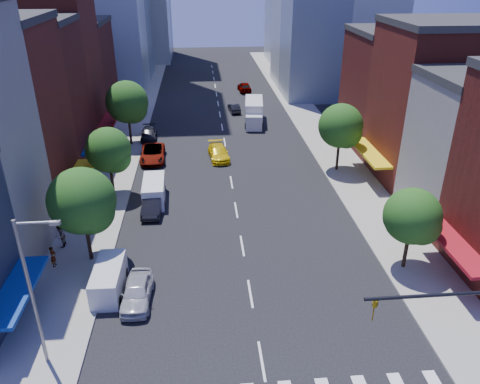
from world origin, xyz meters
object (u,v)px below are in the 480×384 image
(parked_car_third, at_px, (153,154))
(cargo_van_near, at_px, (109,280))
(parked_car_front, at_px, (137,292))
(taxi, at_px, (219,153))
(parked_car_second, at_px, (152,204))
(cargo_van_far, at_px, (154,191))
(traffic_car_oncoming, at_px, (234,108))
(pedestrian_near, at_px, (53,256))
(box_truck, at_px, (254,113))
(traffic_car_far, at_px, (244,87))
(parked_car_rear, at_px, (149,134))
(pedestrian_far, at_px, (60,236))

(parked_car_third, xyz_separation_m, cargo_van_near, (-1.06, -23.69, 0.16))
(parked_car_front, bearing_deg, parked_car_third, 93.92)
(taxi, bearing_deg, parked_car_front, -110.65)
(parked_car_second, distance_m, cargo_van_far, 2.04)
(parked_car_third, height_order, taxi, parked_car_third)
(parked_car_second, distance_m, traffic_car_oncoming, 32.12)
(traffic_car_oncoming, relative_size, pedestrian_near, 2.42)
(cargo_van_near, distance_m, cargo_van_far, 13.54)
(cargo_van_near, height_order, cargo_van_far, cargo_van_far)
(cargo_van_near, bearing_deg, taxi, 70.97)
(taxi, height_order, box_truck, box_truck)
(parked_car_third, distance_m, pedestrian_near, 21.18)
(cargo_van_far, xyz_separation_m, pedestrian_near, (-6.50, -10.13, -0.07))
(pedestrian_near, bearing_deg, traffic_car_far, -17.99)
(parked_car_second, height_order, parked_car_rear, parked_car_second)
(traffic_car_oncoming, relative_size, traffic_car_far, 0.80)
(traffic_car_oncoming, bearing_deg, cargo_van_far, 64.35)
(parked_car_rear, relative_size, box_truck, 0.60)
(parked_car_second, relative_size, traffic_car_oncoming, 1.22)
(cargo_van_near, height_order, box_truck, box_truck)
(parked_car_front, height_order, pedestrian_near, pedestrian_near)
(parked_car_second, xyz_separation_m, pedestrian_far, (-6.61, -5.49, 0.31))
(taxi, bearing_deg, traffic_car_oncoming, 74.35)
(parked_car_rear, xyz_separation_m, taxi, (8.50, -7.31, 0.04))
(pedestrian_far, bearing_deg, cargo_van_far, 136.73)
(pedestrian_near, bearing_deg, box_truck, -26.84)
(parked_car_front, xyz_separation_m, pedestrian_far, (-6.61, 7.03, 0.31))
(parked_car_third, distance_m, parked_car_rear, 7.22)
(parked_car_second, distance_m, pedestrian_near, 10.39)
(parked_car_second, relative_size, parked_car_third, 0.82)
(parked_car_rear, xyz_separation_m, pedestrian_near, (-4.50, -27.58, 0.26))
(cargo_van_near, relative_size, pedestrian_near, 2.85)
(box_truck, distance_m, pedestrian_near, 37.96)
(taxi, bearing_deg, box_truck, 60.87)
(traffic_car_far, relative_size, box_truck, 0.60)
(parked_car_third, xyz_separation_m, parked_car_rear, (-1.06, 7.14, -0.11))
(traffic_car_oncoming, height_order, pedestrian_far, pedestrian_far)
(parked_car_rear, height_order, pedestrian_near, pedestrian_near)
(taxi, relative_size, pedestrian_near, 3.17)
(parked_car_third, xyz_separation_m, pedestrian_far, (-5.67, -17.82, 0.28))
(box_truck, bearing_deg, cargo_van_far, -111.22)
(parked_car_rear, relative_size, cargo_van_near, 1.05)
(parked_car_front, distance_m, parked_car_second, 12.52)
(parked_car_front, height_order, cargo_van_near, cargo_van_near)
(pedestrian_near, distance_m, pedestrian_far, 2.62)
(traffic_car_oncoming, bearing_deg, taxi, 73.28)
(parked_car_front, bearing_deg, cargo_van_near, 151.60)
(parked_car_third, height_order, traffic_car_far, traffic_car_far)
(cargo_van_near, bearing_deg, parked_car_third, 88.28)
(parked_car_rear, xyz_separation_m, cargo_van_near, (-0.00, -30.83, 0.26))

